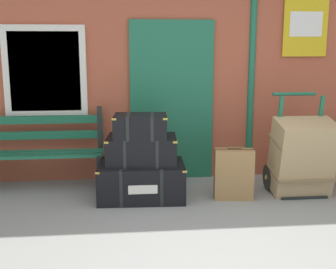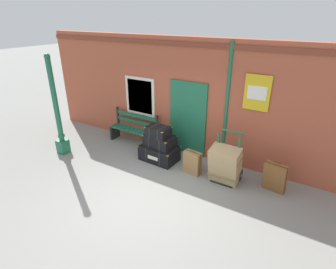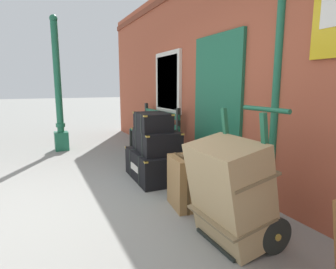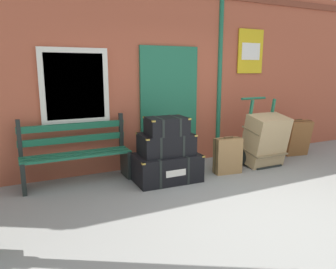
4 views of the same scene
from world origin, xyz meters
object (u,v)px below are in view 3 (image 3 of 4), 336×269
at_px(porters_trolley, 244,210).
at_px(lamp_post, 59,101).
at_px(platform_bench, 154,134).
at_px(large_brown_trunk, 230,192).
at_px(steamer_trunk_middle, 156,141).
at_px(steamer_trunk_base, 155,165).
at_px(suitcase_charcoal, 181,182).
at_px(steamer_trunk_top, 153,122).

bearing_deg(porters_trolley, lamp_post, -165.39).
xyz_separation_m(platform_bench, large_brown_trunk, (3.17, -0.61, 0.03)).
bearing_deg(large_brown_trunk, steamer_trunk_middle, 176.63).
bearing_deg(steamer_trunk_base, suitcase_charcoal, -6.46).
bearing_deg(suitcase_charcoal, steamer_trunk_base, 173.54).
distance_m(lamp_post, steamer_trunk_base, 2.97).
distance_m(steamer_trunk_middle, steamer_trunk_top, 0.29).
bearing_deg(platform_bench, suitcase_charcoal, -15.35).
xyz_separation_m(lamp_post, large_brown_trunk, (4.53, 1.01, -0.58)).
bearing_deg(suitcase_charcoal, steamer_trunk_middle, 172.08).
relative_size(steamer_trunk_base, steamer_trunk_middle, 1.22).
bearing_deg(steamer_trunk_middle, large_brown_trunk, -3.37).
distance_m(lamp_post, steamer_trunk_middle, 2.90).
relative_size(platform_bench, suitcase_charcoal, 2.53).
xyz_separation_m(lamp_post, steamer_trunk_base, (2.63, 1.10, -0.85)).
relative_size(platform_bench, steamer_trunk_top, 2.50).
bearing_deg(suitcase_charcoal, porters_trolley, 14.06).
distance_m(steamer_trunk_top, porters_trolley, 2.01).
bearing_deg(suitcase_charcoal, steamer_trunk_top, 174.66).
height_order(platform_bench, porters_trolley, porters_trolley).
relative_size(steamer_trunk_middle, suitcase_charcoal, 1.34).
bearing_deg(steamer_trunk_top, suitcase_charcoal, -5.34).
height_order(steamer_trunk_middle, suitcase_charcoal, steamer_trunk_middle).
xyz_separation_m(porters_trolley, large_brown_trunk, (0.00, -0.17, 0.20)).
height_order(platform_bench, steamer_trunk_middle, platform_bench).
distance_m(platform_bench, suitcase_charcoal, 2.43).
xyz_separation_m(steamer_trunk_top, suitcase_charcoal, (1.08, -0.10, -0.57)).
xyz_separation_m(steamer_trunk_base, steamer_trunk_middle, (0.01, 0.03, 0.37)).
height_order(steamer_trunk_base, steamer_trunk_middle, steamer_trunk_middle).
relative_size(lamp_post, suitcase_charcoal, 4.44).
height_order(steamer_trunk_top, suitcase_charcoal, steamer_trunk_top).
height_order(lamp_post, steamer_trunk_base, lamp_post).
height_order(lamp_post, large_brown_trunk, lamp_post).
relative_size(lamp_post, steamer_trunk_base, 2.72).
height_order(lamp_post, steamer_trunk_middle, lamp_post).
relative_size(lamp_post, porters_trolley, 2.33).
bearing_deg(large_brown_trunk, platform_bench, 169.19).
bearing_deg(suitcase_charcoal, large_brown_trunk, 2.54).
bearing_deg(lamp_post, large_brown_trunk, 12.57).
relative_size(platform_bench, large_brown_trunk, 1.69).
bearing_deg(platform_bench, lamp_post, -130.11).
relative_size(lamp_post, steamer_trunk_top, 4.39).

